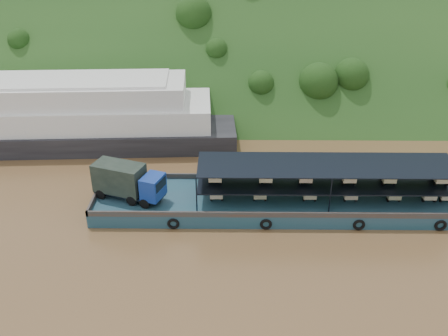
{
  "coord_description": "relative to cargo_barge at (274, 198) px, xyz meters",
  "views": [
    {
      "loc": [
        -1.56,
        -38.01,
        24.98
      ],
      "look_at": [
        -2.0,
        3.0,
        3.2
      ],
      "focal_mm": 40.0,
      "sensor_mm": 36.0,
      "label": 1
    }
  ],
  "objects": [
    {
      "name": "cargo_barge",
      "position": [
        0.0,
        0.0,
        0.0
      ],
      "size": [
        35.1,
        7.18,
        4.54
      ],
      "color": "#16424F",
      "rests_on": "ground"
    },
    {
      "name": "hillside",
      "position": [
        -2.63,
        34.83,
        -1.12
      ],
      "size": [
        140.0,
        39.6,
        39.6
      ],
      "primitive_type": "cube",
      "rotation": [
        0.79,
        0.0,
        0.0
      ],
      "color": "#183C16",
      "rests_on": "ground"
    },
    {
      "name": "passenger_ferry",
      "position": [
        -22.59,
        14.47,
        2.23
      ],
      "size": [
        38.59,
        11.53,
        7.72
      ],
      "rotation": [
        0.0,
        0.0,
        0.05
      ],
      "color": "black",
      "rests_on": "ground"
    },
    {
      "name": "ground",
      "position": [
        -2.63,
        -1.17,
        -1.12
      ],
      "size": [
        160.0,
        160.0,
        0.0
      ],
      "primitive_type": "plane",
      "color": "brown",
      "rests_on": "ground"
    }
  ]
}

